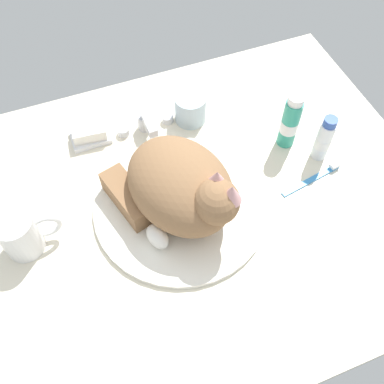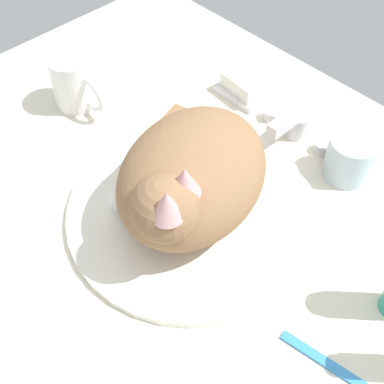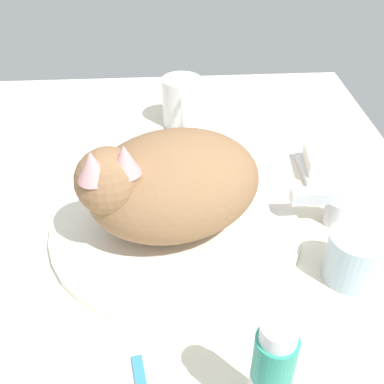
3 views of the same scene
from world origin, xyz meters
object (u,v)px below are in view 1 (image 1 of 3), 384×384
coffee_mug (21,234)px  mouthwash_bottle (324,139)px  toothbrush (315,177)px  cat (181,188)px  rinse_cup (190,109)px  faucet (146,123)px  soap_bar (89,132)px  toothpaste_bottle (290,122)px

coffee_mug → mouthwash_bottle: 66.27cm
coffee_mug → toothbrush: (62.06, -6.37, -4.28)cm
cat → rinse_cup: size_ratio=3.91×
faucet → rinse_cup: 11.04cm
soap_bar → mouthwash_bottle: mouthwash_bottle is taller
toothbrush → mouthwash_bottle: bearing=53.0°
soap_bar → faucet: bearing=-9.6°
faucet → mouthwash_bottle: (34.42, -21.49, 2.96)cm
toothbrush → coffee_mug: bearing=174.1°
rinse_cup → soap_bar: (-24.29, 2.60, -0.98)cm
toothpaste_bottle → mouthwash_bottle: (5.28, -6.27, -1.18)cm
toothpaste_bottle → mouthwash_bottle: toothpaste_bottle is taller
cat → toothbrush: cat is taller
cat → coffee_mug: (-31.79, 3.41, -3.73)cm
mouthwash_bottle → soap_bar: bearing=153.5°
faucet → cat: size_ratio=0.48×
coffee_mug → rinse_cup: 47.44cm
coffee_mug → mouthwash_bottle: size_ratio=1.00×
soap_bar → toothpaste_bottle: (42.44, -17.47, 4.19)cm
coffee_mug → soap_bar: size_ratio=1.59×
rinse_cup → mouthwash_bottle: (23.42, -21.14, 2.04)cm
faucet → coffee_mug: coffee_mug is taller
soap_bar → toothpaste_bottle: size_ratio=0.52×
faucet → toothpaste_bottle: (29.14, -15.22, 4.14)cm
cat → toothpaste_bottle: size_ratio=2.01×
toothpaste_bottle → toothbrush: size_ratio=0.93×
soap_bar → mouthwash_bottle: bearing=-26.5°
cat → mouthwash_bottle: bearing=4.3°
cat → coffee_mug: cat is taller
coffee_mug → rinse_cup: size_ratio=1.62×
toothpaste_bottle → rinse_cup: bearing=140.7°
rinse_cup → toothpaste_bottle: size_ratio=0.51×
cat → toothbrush: (30.27, -2.96, -8.02)cm
rinse_cup → soap_bar: size_ratio=0.98×
cat → rinse_cup: (11.05, 23.75, -4.99)cm
coffee_mug → soap_bar: 29.58cm
mouthwash_bottle → faucet: bearing=148.0°
coffee_mug → mouthwash_bottle: bearing=-0.7°
toothpaste_bottle → mouthwash_bottle: bearing=-49.9°
coffee_mug → toothpaste_bottle: 61.26cm
cat → coffee_mug: 32.19cm
rinse_cup → toothbrush: 33.05cm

